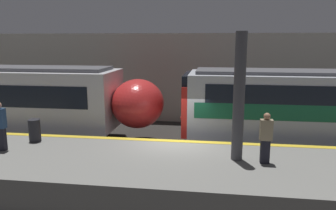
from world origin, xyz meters
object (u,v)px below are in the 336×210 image
object	(u,v)px
person_walking	(266,137)
trash_bin	(35,130)
support_pillar_near	(239,97)
person_waiting	(0,125)

from	to	relation	value
person_walking	trash_bin	bearing A→B (deg)	172.36
support_pillar_near	person_walking	distance (m)	1.48
trash_bin	person_walking	bearing A→B (deg)	-7.64
person_waiting	support_pillar_near	bearing A→B (deg)	1.74
person_waiting	person_walking	xyz separation A→B (m)	(8.96, 0.02, -0.07)
person_waiting	person_walking	distance (m)	8.96
trash_bin	support_pillar_near	bearing A→B (deg)	-6.82
person_waiting	person_walking	bearing A→B (deg)	0.14
support_pillar_near	person_waiting	xyz separation A→B (m)	(-8.11, -0.25, -1.12)
support_pillar_near	person_waiting	bearing A→B (deg)	-178.26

